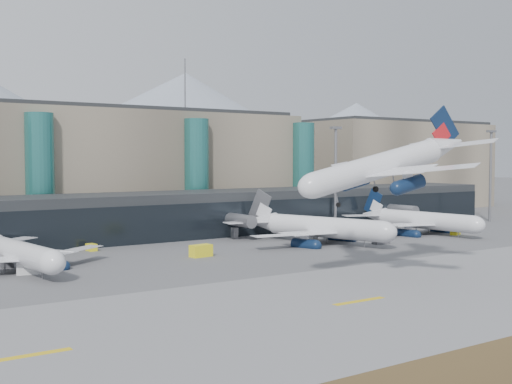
# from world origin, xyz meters

# --- Properties ---
(ground) EXTENTS (900.00, 900.00, 0.00)m
(ground) POSITION_xyz_m (0.00, 0.00, 0.00)
(ground) COLOR #515154
(ground) RESTS_ON ground
(runway_strip) EXTENTS (400.00, 40.00, 0.04)m
(runway_strip) POSITION_xyz_m (0.00, -15.00, 0.02)
(runway_strip) COLOR slate
(runway_strip) RESTS_ON ground
(runway_markings) EXTENTS (128.00, 1.00, 0.02)m
(runway_markings) POSITION_xyz_m (-0.00, -15.00, 0.05)
(runway_markings) COLOR gold
(runway_markings) RESTS_ON ground
(concourse) EXTENTS (170.00, 27.00, 10.00)m
(concourse) POSITION_xyz_m (-0.02, 57.73, 4.97)
(concourse) COLOR black
(concourse) RESTS_ON ground
(terminal_main) EXTENTS (130.00, 30.00, 31.00)m
(terminal_main) POSITION_xyz_m (-25.00, 90.00, 15.44)
(terminal_main) COLOR gray
(terminal_main) RESTS_ON ground
(terminal_east) EXTENTS (70.00, 30.00, 31.00)m
(terminal_east) POSITION_xyz_m (95.00, 90.00, 15.44)
(terminal_east) COLOR gray
(terminal_east) RESTS_ON ground
(teal_towers) EXTENTS (116.40, 19.40, 46.00)m
(teal_towers) POSITION_xyz_m (-14.99, 74.01, 14.01)
(teal_towers) COLOR #266B67
(teal_towers) RESTS_ON ground
(lightmast_mid) EXTENTS (3.00, 1.20, 25.60)m
(lightmast_mid) POSITION_xyz_m (30.00, 48.00, 14.42)
(lightmast_mid) COLOR slate
(lightmast_mid) RESTS_ON ground
(lightmast_right) EXTENTS (3.00, 1.20, 25.60)m
(lightmast_right) POSITION_xyz_m (80.00, 40.00, 14.42)
(lightmast_right) COLOR slate
(lightmast_right) RESTS_ON ground
(hero_jet) EXTENTS (32.23, 32.73, 10.57)m
(hero_jet) POSITION_xyz_m (-4.11, -4.70, 17.86)
(hero_jet) COLOR silver
(hero_jet) RESTS_ON ground
(jet_parked_left) EXTENTS (32.33, 32.40, 10.51)m
(jet_parked_left) POSITION_xyz_m (-50.43, 32.31, 3.97)
(jet_parked_left) COLOR silver
(jet_parked_left) RESTS_ON ground
(jet_parked_mid) EXTENTS (36.23, 38.25, 12.28)m
(jet_parked_mid) POSITION_xyz_m (9.65, 32.47, 4.65)
(jet_parked_mid) COLOR silver
(jet_parked_mid) RESTS_ON ground
(jet_parked_right) EXTENTS (35.38, 35.14, 11.46)m
(jet_parked_right) POSITION_xyz_m (41.03, 32.43, 4.33)
(jet_parked_right) COLOR silver
(jet_parked_right) RESTS_ON ground
(veh_a) EXTENTS (3.83, 2.66, 1.97)m
(veh_a) POSITION_xyz_m (-49.42, 27.10, 0.98)
(veh_a) COLOR silver
(veh_a) RESTS_ON ground
(veh_b) EXTENTS (1.65, 2.48, 1.36)m
(veh_b) POSITION_xyz_m (-33.03, 45.79, 0.68)
(veh_b) COLOR yellow
(veh_b) RESTS_ON ground
(veh_c) EXTENTS (3.64, 2.21, 1.92)m
(veh_c) POSITION_xyz_m (20.31, 22.21, 0.96)
(veh_c) COLOR #47474B
(veh_c) RESTS_ON ground
(veh_d) EXTENTS (2.42, 2.77, 1.40)m
(veh_d) POSITION_xyz_m (43.03, 44.51, 0.70)
(veh_d) COLOR silver
(veh_d) RESTS_ON ground
(veh_e) EXTENTS (3.21, 2.50, 1.60)m
(veh_e) POSITION_xyz_m (46.17, 24.31, 0.80)
(veh_e) COLOR yellow
(veh_e) RESTS_ON ground
(veh_f) EXTENTS (2.17, 3.74, 2.02)m
(veh_f) POSITION_xyz_m (-50.78, 35.76, 1.01)
(veh_f) COLOR #47474B
(veh_f) RESTS_ON ground
(veh_g) EXTENTS (2.36, 2.77, 1.40)m
(veh_g) POSITION_xyz_m (10.65, 33.15, 0.70)
(veh_g) COLOR silver
(veh_g) RESTS_ON ground
(veh_h) EXTENTS (4.17, 2.55, 2.18)m
(veh_h) POSITION_xyz_m (-19.04, 27.69, 1.09)
(veh_h) COLOR yellow
(veh_h) RESTS_ON ground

